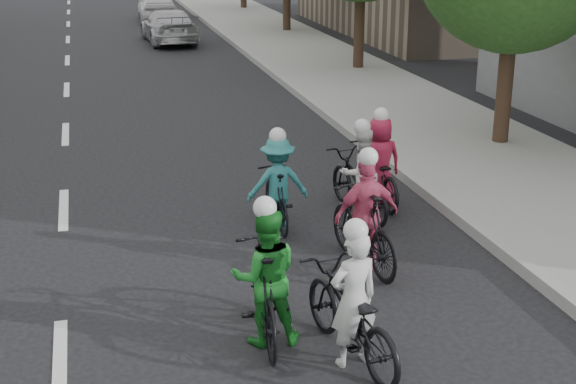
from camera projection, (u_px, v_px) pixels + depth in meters
name	position (u px, v px, depth m)	size (l,w,h in m)	color
ground	(60.00, 364.00, 8.63)	(120.00, 120.00, 0.00)	black
sidewalk_right	(402.00, 110.00, 19.65)	(4.00, 80.00, 0.15)	gray
curb_right	(326.00, 114.00, 19.19)	(0.18, 80.00, 0.18)	#999993
cyclist_0	(277.00, 190.00, 12.25)	(0.95, 1.57, 1.61)	black
cyclist_1	(359.00, 180.00, 12.80)	(0.92, 1.99, 1.61)	black
cyclist_2	(351.00, 312.00, 8.56)	(1.03, 2.05, 1.67)	black
cyclist_3	(378.00, 170.00, 13.35)	(0.74, 1.84, 1.65)	black
cyclist_4	(264.00, 285.00, 8.96)	(0.83, 1.94, 1.74)	black
cyclist_5	(364.00, 223.00, 10.83)	(0.97, 1.93, 1.73)	black
follow_car_lead	(169.00, 26.00, 30.52)	(1.76, 4.34, 1.26)	#ADACB1
follow_car_trail	(157.00, 5.00, 37.24)	(1.67, 4.14, 1.41)	white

